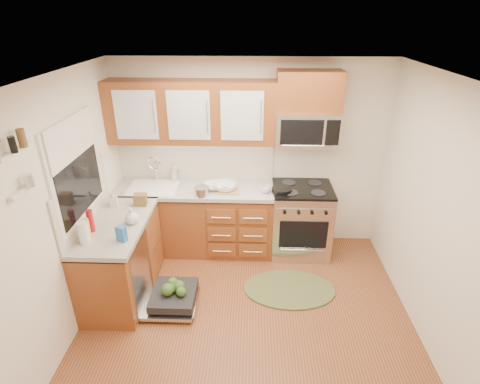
{
  "coord_description": "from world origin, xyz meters",
  "views": [
    {
      "loc": [
        0.03,
        -2.9,
        2.99
      ],
      "look_at": [
        -0.1,
        0.85,
        1.16
      ],
      "focal_mm": 28.0,
      "sensor_mm": 36.0,
      "label": 1
    }
  ],
  "objects_px": {
    "bowl_a": "(215,186)",
    "cup": "(266,189)",
    "range": "(300,220)",
    "stock_pot": "(202,191)",
    "rug": "(289,289)",
    "paper_towel_roll": "(84,233)",
    "dishwasher": "(171,298)",
    "microwave": "(307,128)",
    "upper_cabinets": "(191,112)",
    "cutting_board": "(228,191)",
    "bowl_b": "(225,187)",
    "sink": "(154,196)",
    "skillet": "(282,190)"
  },
  "relations": [
    {
      "from": "dishwasher",
      "to": "skillet",
      "type": "relative_size",
      "value": 2.77
    },
    {
      "from": "range",
      "to": "stock_pot",
      "type": "distance_m",
      "value": 1.39
    },
    {
      "from": "dishwasher",
      "to": "skillet",
      "type": "distance_m",
      "value": 1.84
    },
    {
      "from": "skillet",
      "to": "stock_pot",
      "type": "height_order",
      "value": "stock_pot"
    },
    {
      "from": "microwave",
      "to": "stock_pot",
      "type": "height_order",
      "value": "microwave"
    },
    {
      "from": "upper_cabinets",
      "to": "rug",
      "type": "xyz_separation_m",
      "value": [
        1.22,
        -0.97,
        -1.86
      ]
    },
    {
      "from": "bowl_b",
      "to": "cup",
      "type": "xyz_separation_m",
      "value": [
        0.51,
        -0.06,
        -0.0
      ]
    },
    {
      "from": "upper_cabinets",
      "to": "rug",
      "type": "bearing_deg",
      "value": -38.7
    },
    {
      "from": "cup",
      "to": "rug",
      "type": "bearing_deg",
      "value": -67.98
    },
    {
      "from": "rug",
      "to": "stock_pot",
      "type": "bearing_deg",
      "value": 150.24
    },
    {
      "from": "upper_cabinets",
      "to": "microwave",
      "type": "distance_m",
      "value": 1.42
    },
    {
      "from": "dishwasher",
      "to": "microwave",
      "type": "bearing_deg",
      "value": 39.07
    },
    {
      "from": "dishwasher",
      "to": "stock_pot",
      "type": "distance_m",
      "value": 1.3
    },
    {
      "from": "range",
      "to": "bowl_a",
      "type": "xyz_separation_m",
      "value": [
        -1.12,
        -0.01,
        0.48
      ]
    },
    {
      "from": "paper_towel_roll",
      "to": "cup",
      "type": "height_order",
      "value": "paper_towel_roll"
    },
    {
      "from": "stock_pot",
      "to": "range",
      "type": "bearing_deg",
      "value": 9.37
    },
    {
      "from": "rug",
      "to": "stock_pot",
      "type": "distance_m",
      "value": 1.58
    },
    {
      "from": "sink",
      "to": "rug",
      "type": "distance_m",
      "value": 2.08
    },
    {
      "from": "microwave",
      "to": "cup",
      "type": "xyz_separation_m",
      "value": [
        -0.48,
        -0.23,
        -0.73
      ]
    },
    {
      "from": "microwave",
      "to": "dishwasher",
      "type": "relative_size",
      "value": 1.09
    },
    {
      "from": "skillet",
      "to": "stock_pot",
      "type": "distance_m",
      "value": 1.0
    },
    {
      "from": "sink",
      "to": "bowl_a",
      "type": "height_order",
      "value": "bowl_a"
    },
    {
      "from": "dishwasher",
      "to": "bowl_a",
      "type": "xyz_separation_m",
      "value": [
        0.42,
        1.12,
        0.86
      ]
    },
    {
      "from": "bowl_a",
      "to": "range",
      "type": "bearing_deg",
      "value": 0.59
    },
    {
      "from": "rug",
      "to": "cutting_board",
      "type": "distance_m",
      "value": 1.4
    },
    {
      "from": "microwave",
      "to": "rug",
      "type": "relative_size",
      "value": 0.7
    },
    {
      "from": "upper_cabinets",
      "to": "cutting_board",
      "type": "bearing_deg",
      "value": -29.07
    },
    {
      "from": "stock_pot",
      "to": "cup",
      "type": "xyz_separation_m",
      "value": [
        0.79,
        0.1,
        -0.01
      ]
    },
    {
      "from": "dishwasher",
      "to": "upper_cabinets",
      "type": "bearing_deg",
      "value": 83.96
    },
    {
      "from": "dishwasher",
      "to": "cutting_board",
      "type": "xyz_separation_m",
      "value": [
        0.59,
        1.02,
        0.83
      ]
    },
    {
      "from": "bowl_a",
      "to": "bowl_b",
      "type": "distance_m",
      "value": 0.14
    },
    {
      "from": "upper_cabinets",
      "to": "cutting_board",
      "type": "distance_m",
      "value": 1.07
    },
    {
      "from": "stock_pot",
      "to": "cup",
      "type": "height_order",
      "value": "stock_pot"
    },
    {
      "from": "range",
      "to": "skillet",
      "type": "xyz_separation_m",
      "value": [
        -0.28,
        -0.11,
        0.5
      ]
    },
    {
      "from": "cup",
      "to": "cutting_board",
      "type": "bearing_deg",
      "value": 179.64
    },
    {
      "from": "bowl_b",
      "to": "stock_pot",
      "type": "bearing_deg",
      "value": -150.42
    },
    {
      "from": "bowl_a",
      "to": "cup",
      "type": "xyz_separation_m",
      "value": [
        0.64,
        -0.1,
        0.01
      ]
    },
    {
      "from": "dishwasher",
      "to": "bowl_a",
      "type": "relative_size",
      "value": 2.53
    },
    {
      "from": "stock_pot",
      "to": "bowl_a",
      "type": "xyz_separation_m",
      "value": [
        0.15,
        0.2,
        -0.02
      ]
    },
    {
      "from": "paper_towel_roll",
      "to": "dishwasher",
      "type": "bearing_deg",
      "value": 12.53
    },
    {
      "from": "microwave",
      "to": "rug",
      "type": "bearing_deg",
      "value": -101.27
    },
    {
      "from": "rug",
      "to": "bowl_b",
      "type": "relative_size",
      "value": 3.56
    },
    {
      "from": "dishwasher",
      "to": "paper_towel_roll",
      "type": "relative_size",
      "value": 3.03
    },
    {
      "from": "paper_towel_roll",
      "to": "bowl_a",
      "type": "xyz_separation_m",
      "value": [
        1.16,
        1.28,
        -0.08
      ]
    },
    {
      "from": "upper_cabinets",
      "to": "paper_towel_roll",
      "type": "xyz_separation_m",
      "value": [
        -0.88,
        -1.44,
        -0.83
      ]
    },
    {
      "from": "upper_cabinets",
      "to": "skillet",
      "type": "relative_size",
      "value": 8.1
    },
    {
      "from": "upper_cabinets",
      "to": "cup",
      "type": "distance_m",
      "value": 1.32
    },
    {
      "from": "skillet",
      "to": "bowl_a",
      "type": "relative_size",
      "value": 0.91
    },
    {
      "from": "cutting_board",
      "to": "paper_towel_roll",
      "type": "xyz_separation_m",
      "value": [
        -1.33,
        -1.19,
        0.11
      ]
    },
    {
      "from": "sink",
      "to": "bowl_b",
      "type": "xyz_separation_m",
      "value": [
        0.94,
        -0.04,
        0.17
      ]
    }
  ]
}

